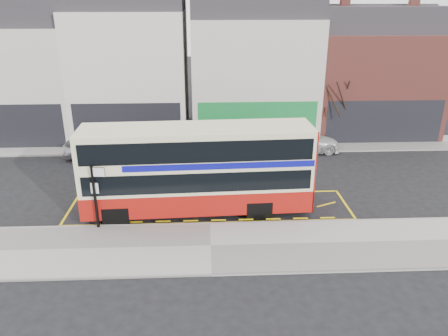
{
  "coord_description": "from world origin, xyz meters",
  "views": [
    {
      "loc": [
        -0.16,
        -18.27,
        10.03
      ],
      "look_at": [
        0.76,
        2.0,
        1.95
      ],
      "focal_mm": 35.0,
      "sensor_mm": 36.0,
      "label": 1
    }
  ],
  "objects_px": {
    "street_tree_left": "(6,83)",
    "bus_stop_post": "(96,191)",
    "street_tree_right": "(336,87)",
    "car_silver": "(99,147)",
    "car_white": "(303,141)",
    "car_grey": "(224,148)",
    "double_decker_bus": "(198,169)"
  },
  "relations": [
    {
      "from": "car_white",
      "to": "street_tree_right",
      "type": "xyz_separation_m",
      "value": [
        2.42,
        1.69,
        3.33
      ]
    },
    {
      "from": "bus_stop_post",
      "to": "car_silver",
      "type": "distance_m",
      "value": 9.81
    },
    {
      "from": "car_silver",
      "to": "street_tree_right",
      "type": "xyz_separation_m",
      "value": [
        15.97,
        2.38,
        3.31
      ]
    },
    {
      "from": "car_silver",
      "to": "street_tree_right",
      "type": "distance_m",
      "value": 16.48
    },
    {
      "from": "car_grey",
      "to": "street_tree_left",
      "type": "height_order",
      "value": "street_tree_left"
    },
    {
      "from": "bus_stop_post",
      "to": "car_white",
      "type": "relative_size",
      "value": 0.6
    },
    {
      "from": "bus_stop_post",
      "to": "street_tree_right",
      "type": "bearing_deg",
      "value": 47.08
    },
    {
      "from": "car_grey",
      "to": "street_tree_right",
      "type": "distance_m",
      "value": 8.97
    },
    {
      "from": "double_decker_bus",
      "to": "car_silver",
      "type": "distance_m",
      "value": 10.36
    },
    {
      "from": "double_decker_bus",
      "to": "car_white",
      "type": "distance_m",
      "value": 11.17
    },
    {
      "from": "car_silver",
      "to": "street_tree_left",
      "type": "relative_size",
      "value": 0.68
    },
    {
      "from": "bus_stop_post",
      "to": "car_grey",
      "type": "bearing_deg",
      "value": 62.55
    },
    {
      "from": "bus_stop_post",
      "to": "car_silver",
      "type": "height_order",
      "value": "bus_stop_post"
    },
    {
      "from": "car_white",
      "to": "street_tree_left",
      "type": "height_order",
      "value": "street_tree_left"
    },
    {
      "from": "car_silver",
      "to": "car_white",
      "type": "bearing_deg",
      "value": -85.97
    },
    {
      "from": "car_grey",
      "to": "street_tree_left",
      "type": "distance_m",
      "value": 15.58
    },
    {
      "from": "car_silver",
      "to": "car_white",
      "type": "height_order",
      "value": "car_silver"
    },
    {
      "from": "bus_stop_post",
      "to": "double_decker_bus",
      "type": "bearing_deg",
      "value": 26.55
    },
    {
      "from": "bus_stop_post",
      "to": "street_tree_right",
      "type": "distance_m",
      "value": 18.44
    },
    {
      "from": "bus_stop_post",
      "to": "car_silver",
      "type": "bearing_deg",
      "value": 108.69
    },
    {
      "from": "street_tree_left",
      "to": "bus_stop_post",
      "type": "bearing_deg",
      "value": -55.61
    },
    {
      "from": "car_white",
      "to": "street_tree_right",
      "type": "distance_m",
      "value": 4.45
    },
    {
      "from": "street_tree_right",
      "to": "bus_stop_post",
      "type": "bearing_deg",
      "value": -139.53
    },
    {
      "from": "car_grey",
      "to": "double_decker_bus",
      "type": "bearing_deg",
      "value": 177.1
    },
    {
      "from": "bus_stop_post",
      "to": "car_silver",
      "type": "xyz_separation_m",
      "value": [
        -2.04,
        9.52,
        -1.2
      ]
    },
    {
      "from": "street_tree_right",
      "to": "car_silver",
      "type": "bearing_deg",
      "value": -171.54
    },
    {
      "from": "car_white",
      "to": "street_tree_right",
      "type": "height_order",
      "value": "street_tree_right"
    },
    {
      "from": "street_tree_left",
      "to": "car_white",
      "type": "bearing_deg",
      "value": -6.75
    },
    {
      "from": "car_silver",
      "to": "car_grey",
      "type": "distance_m",
      "value": 8.15
    },
    {
      "from": "street_tree_left",
      "to": "street_tree_right",
      "type": "height_order",
      "value": "street_tree_left"
    },
    {
      "from": "car_silver",
      "to": "street_tree_left",
      "type": "xyz_separation_m",
      "value": [
        -6.58,
        3.07,
        3.7
      ]
    },
    {
      "from": "bus_stop_post",
      "to": "car_grey",
      "type": "height_order",
      "value": "bus_stop_post"
    }
  ]
}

